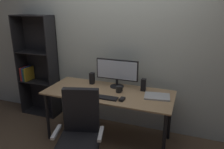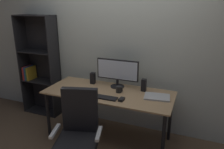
{
  "view_description": "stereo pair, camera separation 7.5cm",
  "coord_description": "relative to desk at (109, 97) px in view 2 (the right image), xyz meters",
  "views": [
    {
      "loc": [
        1.0,
        -2.55,
        1.88
      ],
      "look_at": [
        0.06,
        -0.03,
        1.01
      ],
      "focal_mm": 34.67,
      "sensor_mm": 36.0,
      "label": 1
    },
    {
      "loc": [
        1.07,
        -2.52,
        1.88
      ],
      "look_at": [
        0.06,
        -0.03,
        1.01
      ],
      "focal_mm": 34.67,
      "sensor_mm": 36.0,
      "label": 2
    }
  ],
  "objects": [
    {
      "name": "ground_plane",
      "position": [
        0.0,
        0.0,
        -0.66
      ],
      "size": [
        12.0,
        12.0,
        0.0
      ],
      "primitive_type": "plane",
      "color": "brown"
    },
    {
      "name": "back_wall",
      "position": [
        0.0,
        0.53,
        0.64
      ],
      "size": [
        6.4,
        0.1,
        2.6
      ],
      "primitive_type": "cube",
      "color": "beige",
      "rests_on": "ground"
    },
    {
      "name": "desk",
      "position": [
        0.0,
        0.0,
        0.0
      ],
      "size": [
        1.75,
        0.73,
        0.74
      ],
      "color": "tan",
      "rests_on": "ground"
    },
    {
      "name": "monitor",
      "position": [
        0.04,
        0.22,
        0.31
      ],
      "size": [
        0.61,
        0.2,
        0.41
      ],
      "color": "black",
      "rests_on": "desk"
    },
    {
      "name": "keyboard",
      "position": [
        0.06,
        -0.21,
        0.09
      ],
      "size": [
        0.29,
        0.11,
        0.02
      ],
      "primitive_type": "cube",
      "rotation": [
        0.0,
        0.0,
        0.0
      ],
      "color": "black",
      "rests_on": "desk"
    },
    {
      "name": "mouse",
      "position": [
        0.26,
        -0.2,
        0.09
      ],
      "size": [
        0.06,
        0.1,
        0.03
      ],
      "primitive_type": "cube",
      "rotation": [
        0.0,
        0.0,
        -0.08
      ],
      "color": "black",
      "rests_on": "desk"
    },
    {
      "name": "coffee_mug",
      "position": [
        0.14,
        0.04,
        0.12
      ],
      "size": [
        0.09,
        0.08,
        0.09
      ],
      "color": "black",
      "rests_on": "desk"
    },
    {
      "name": "laptop",
      "position": [
        0.65,
        0.05,
        0.09
      ],
      "size": [
        0.35,
        0.27,
        0.02
      ],
      "primitive_type": "cube",
      "rotation": [
        0.0,
        0.0,
        0.13
      ],
      "color": "#B7BABC",
      "rests_on": "desk"
    },
    {
      "name": "speaker_left",
      "position": [
        -0.35,
        0.21,
        0.16
      ],
      "size": [
        0.06,
        0.07,
        0.17
      ],
      "primitive_type": "cube",
      "color": "black",
      "rests_on": "desk"
    },
    {
      "name": "speaker_right",
      "position": [
        0.44,
        0.21,
        0.16
      ],
      "size": [
        0.06,
        0.07,
        0.17
      ],
      "primitive_type": "cube",
      "color": "black",
      "rests_on": "desk"
    },
    {
      "name": "office_chair",
      "position": [
        -0.05,
        -0.75,
        -0.2
      ],
      "size": [
        0.57,
        0.56,
        1.01
      ],
      "rotation": [
        0.0,
        0.0,
        0.28
      ],
      "color": "#B7BABC",
      "rests_on": "ground"
    },
    {
      "name": "bookshelf",
      "position": [
        -1.45,
        0.36,
        0.18
      ],
      "size": [
        0.67,
        0.28,
        1.72
      ],
      "color": "black",
      "rests_on": "ground"
    }
  ]
}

